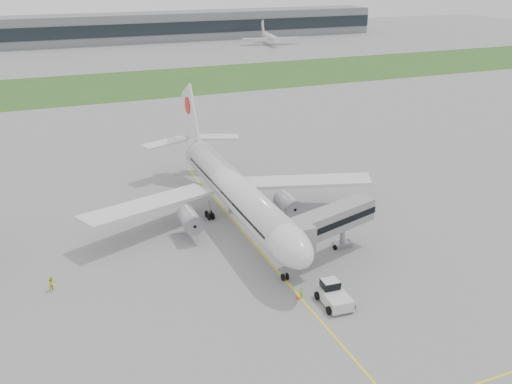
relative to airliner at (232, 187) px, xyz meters
name	(u,v)px	position (x,y,z in m)	size (l,w,h in m)	color
ground	(244,233)	(0.00, -4.87, -5.66)	(600.00, 600.00, 0.00)	gray
apron_markings	(256,247)	(0.00, -9.87, -5.66)	(70.00, 70.00, 0.04)	yellow
grass_strip	(116,86)	(0.00, 115.13, -5.65)	(600.00, 50.00, 0.02)	#2D5921
terminal_building	(78,30)	(0.00, 225.00, 1.34)	(320.00, 22.30, 14.00)	slate
airliner	(232,187)	(0.00, 0.00, 0.00)	(48.13, 53.95, 17.88)	silver
pushback_tug	(333,294)	(3.16, -26.94, -4.48)	(3.65, 5.18, 2.57)	silver
jet_bridge	(327,223)	(7.82, -16.47, -0.30)	(15.18, 8.70, 7.24)	gray
safety_cone_left	(297,297)	(-0.50, -24.61, -5.37)	(0.42, 0.42, 0.58)	#FE3D0D
safety_cone_right	(321,284)	(3.63, -22.95, -5.35)	(0.45, 0.45, 0.62)	#FE3D0D
ground_crew_near	(301,292)	(0.01, -24.57, -4.86)	(0.59, 0.38, 1.61)	#8FD223
ground_crew_far	(52,283)	(-28.18, -11.15, -4.70)	(0.94, 0.73, 1.93)	#C3DD24
distant_aircraft_right	(270,45)	(88.04, 188.67, -5.66)	(28.00, 24.70, 10.70)	silver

